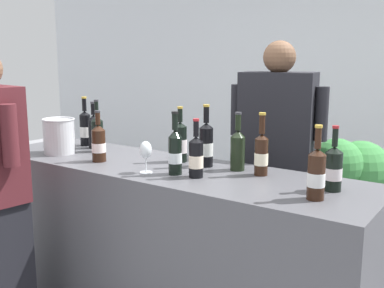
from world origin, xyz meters
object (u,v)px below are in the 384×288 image
(wine_bottle_4, at_px, (175,151))
(wine_bottle_5, at_px, (238,148))
(wine_bottle_1, at_px, (94,130))
(wine_bottle_3, at_px, (196,157))
(wine_bottle_10, at_px, (206,144))
(wine_bottle_11, at_px, (97,134))
(ice_bucket, at_px, (59,136))
(wine_bottle_7, at_px, (316,174))
(wine_bottle_0, at_px, (180,142))
(wine_bottle_9, at_px, (261,153))
(wine_bottle_8, at_px, (99,143))
(wine_bottle_6, at_px, (333,168))
(wine_glass, at_px, (146,151))
(person_server, at_px, (275,181))
(wine_bottle_2, at_px, (85,128))
(potted_shrub, at_px, (341,190))

(wine_bottle_4, distance_m, wine_bottle_5, 0.35)
(wine_bottle_1, relative_size, wine_bottle_3, 1.04)
(wine_bottle_10, bearing_deg, wine_bottle_11, -175.81)
(ice_bucket, bearing_deg, wine_bottle_4, -0.20)
(wine_bottle_10, distance_m, ice_bucket, 0.99)
(wine_bottle_4, bearing_deg, wine_bottle_7, -0.03)
(wine_bottle_0, xyz_separation_m, wine_bottle_1, (-0.72, -0.00, 0.01))
(wine_bottle_1, bearing_deg, wine_bottle_9, -0.55)
(wine_bottle_7, distance_m, wine_bottle_8, 1.32)
(wine_bottle_6, bearing_deg, wine_glass, -165.48)
(ice_bucket, xyz_separation_m, person_server, (1.16, 0.75, -0.28))
(ice_bucket, bearing_deg, wine_bottle_1, 78.20)
(wine_bottle_4, bearing_deg, wine_bottle_0, 121.14)
(wine_bottle_10, bearing_deg, wine_bottle_7, -18.43)
(wine_glass, bearing_deg, wine_bottle_3, 16.00)
(wine_bottle_2, bearing_deg, wine_bottle_0, -1.90)
(wine_bottle_1, height_order, wine_bottle_2, wine_bottle_2)
(wine_bottle_1, relative_size, ice_bucket, 1.40)
(wine_bottle_2, xyz_separation_m, person_server, (1.22, 0.47, -0.29))
(wine_bottle_4, bearing_deg, wine_bottle_3, 5.92)
(wine_bottle_8, relative_size, ice_bucket, 1.34)
(wine_bottle_4, distance_m, wine_glass, 0.16)
(wine_bottle_2, relative_size, wine_glass, 1.98)
(wine_bottle_1, relative_size, wine_glass, 1.83)
(wine_bottle_2, relative_size, wine_bottle_10, 0.97)
(wine_bottle_7, height_order, wine_glass, wine_bottle_7)
(wine_bottle_8, height_order, person_server, person_server)
(wine_bottle_10, relative_size, ice_bucket, 1.56)
(wine_glass, relative_size, person_server, 0.10)
(wine_bottle_9, distance_m, potted_shrub, 0.94)
(wine_bottle_9, bearing_deg, wine_bottle_8, -164.58)
(wine_bottle_0, distance_m, ice_bucket, 0.81)
(wine_bottle_5, height_order, wine_bottle_9, wine_bottle_9)
(wine_bottle_9, relative_size, wine_glass, 1.92)
(wine_bottle_0, height_order, wine_bottle_4, wine_bottle_4)
(wine_bottle_8, bearing_deg, wine_bottle_3, 2.34)
(wine_bottle_9, xyz_separation_m, person_server, (-0.15, 0.51, -0.28))
(wine_glass, distance_m, person_server, 0.94)
(wine_bottle_8, height_order, wine_bottle_9, wine_bottle_9)
(wine_bottle_2, height_order, wine_bottle_7, wine_bottle_2)
(wine_bottle_7, height_order, wine_bottle_11, wine_bottle_11)
(wine_bottle_6, bearing_deg, wine_bottle_10, 174.89)
(wine_bottle_3, xyz_separation_m, ice_bucket, (-1.05, -0.01, 0.01))
(wine_bottle_4, relative_size, ice_bucket, 1.48)
(wine_bottle_1, distance_m, wine_bottle_3, 1.03)
(wine_bottle_0, bearing_deg, wine_bottle_6, -4.85)
(wine_bottle_9, xyz_separation_m, potted_shrub, (0.17, 0.84, -0.37))
(wine_bottle_4, distance_m, wine_bottle_9, 0.45)
(wine_bottle_7, distance_m, wine_bottle_11, 1.54)
(wine_bottle_8, bearing_deg, wine_bottle_6, 8.12)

